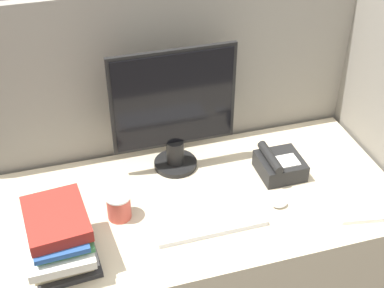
% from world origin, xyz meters
% --- Properties ---
extents(cubicle_panel_rear, '(1.95, 0.04, 1.43)m').
position_xyz_m(cubicle_panel_rear, '(0.00, 0.77, 0.71)').
color(cubicle_panel_rear, gray).
rests_on(cubicle_panel_rear, ground_plane).
extents(cubicle_panel_right, '(0.04, 0.80, 1.43)m').
position_xyz_m(cubicle_panel_right, '(0.81, 0.40, 0.71)').
color(cubicle_panel_right, gray).
rests_on(cubicle_panel_right, ground_plane).
extents(desk, '(1.55, 0.74, 0.74)m').
position_xyz_m(desk, '(0.00, 0.37, 0.37)').
color(desk, beige).
rests_on(desk, ground_plane).
extents(monitor, '(0.49, 0.18, 0.52)m').
position_xyz_m(monitor, '(-0.03, 0.60, 1.00)').
color(monitor, black).
rests_on(monitor, desk).
extents(keyboard, '(0.40, 0.12, 0.02)m').
position_xyz_m(keyboard, '(0.00, 0.23, 0.75)').
color(keyboard, silver).
rests_on(keyboard, desk).
extents(mouse, '(0.06, 0.04, 0.03)m').
position_xyz_m(mouse, '(0.28, 0.25, 0.75)').
color(mouse, silver).
rests_on(mouse, desk).
extents(coffee_cup, '(0.09, 0.09, 0.10)m').
position_xyz_m(coffee_cup, '(-0.30, 0.36, 0.79)').
color(coffee_cup, '#BF4C3F').
rests_on(coffee_cup, desk).
extents(book_stack, '(0.23, 0.31, 0.19)m').
position_xyz_m(book_stack, '(-0.52, 0.22, 0.83)').
color(book_stack, '#262628').
rests_on(book_stack, desk).
extents(desk_telephone, '(0.17, 0.18, 0.11)m').
position_xyz_m(desk_telephone, '(0.36, 0.43, 0.78)').
color(desk_telephone, black).
rests_on(desk_telephone, desk).
extents(paper_pile, '(0.24, 0.29, 0.02)m').
position_xyz_m(paper_pile, '(0.58, 0.20, 0.75)').
color(paper_pile, white).
rests_on(paper_pile, desk).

